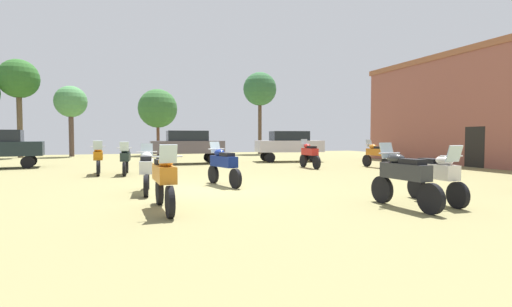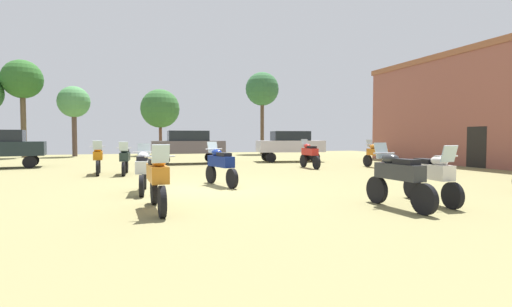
# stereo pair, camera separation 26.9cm
# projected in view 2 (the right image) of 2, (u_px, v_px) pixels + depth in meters

# --- Properties ---
(ground_plane) EXTENTS (44.00, 52.00, 0.02)m
(ground_plane) POSITION_uv_depth(u_px,v_px,m) (210.00, 189.00, 11.89)
(ground_plane) COLOR olive
(motorcycle_1) EXTENTS (0.62, 2.18, 1.51)m
(motorcycle_1) POSITION_uv_depth(u_px,v_px,m) (310.00, 154.00, 19.49)
(motorcycle_1) COLOR black
(motorcycle_1) RESTS_ON ground
(motorcycle_3) EXTENTS (0.62, 2.16, 1.48)m
(motorcycle_3) POSITION_uv_depth(u_px,v_px,m) (377.00, 154.00, 19.70)
(motorcycle_3) COLOR black
(motorcycle_3) RESTS_ON ground
(motorcycle_5) EXTENTS (0.62, 2.27, 1.49)m
(motorcycle_5) POSITION_uv_depth(u_px,v_px,m) (158.00, 178.00, 8.28)
(motorcycle_5) COLOR black
(motorcycle_5) RESTS_ON ground
(motorcycle_6) EXTENTS (0.62, 2.14, 1.44)m
(motorcycle_6) POSITION_uv_depth(u_px,v_px,m) (125.00, 158.00, 16.19)
(motorcycle_6) COLOR black
(motorcycle_6) RESTS_ON ground
(motorcycle_7) EXTENTS (0.76, 2.18, 1.47)m
(motorcycle_7) POSITION_uv_depth(u_px,v_px,m) (220.00, 164.00, 12.52)
(motorcycle_7) COLOR black
(motorcycle_7) RESTS_ON ground
(motorcycle_8) EXTENTS (0.62, 2.07, 1.45)m
(motorcycle_8) POSITION_uv_depth(u_px,v_px,m) (432.00, 175.00, 9.13)
(motorcycle_8) COLOR black
(motorcycle_8) RESTS_ON ground
(motorcycle_9) EXTENTS (0.62, 2.15, 1.49)m
(motorcycle_9) POSITION_uv_depth(u_px,v_px,m) (98.00, 158.00, 16.23)
(motorcycle_9) COLOR black
(motorcycle_9) RESTS_ON ground
(motorcycle_10) EXTENTS (0.62, 2.21, 1.44)m
(motorcycle_10) POSITION_uv_depth(u_px,v_px,m) (143.00, 169.00, 10.98)
(motorcycle_10) COLOR black
(motorcycle_10) RESTS_ON ground
(motorcycle_11) EXTENTS (0.62, 2.17, 1.51)m
(motorcycle_11) POSITION_uv_depth(u_px,v_px,m) (398.00, 176.00, 8.54)
(motorcycle_11) COLOR black
(motorcycle_11) RESTS_ON ground
(car_3) EXTENTS (4.51, 2.37, 2.00)m
(car_3) POSITION_uv_depth(u_px,v_px,m) (290.00, 144.00, 24.61)
(car_3) COLOR black
(car_3) RESTS_ON ground
(car_4) EXTENTS (4.33, 1.87, 2.00)m
(car_4) POSITION_uv_depth(u_px,v_px,m) (188.00, 144.00, 22.65)
(car_4) COLOR black
(car_4) RESTS_ON ground
(tree_1) EXTENTS (2.99, 2.99, 7.64)m
(tree_1) POSITION_uv_depth(u_px,v_px,m) (22.00, 80.00, 29.14)
(tree_1) COLOR brown
(tree_1) RESTS_ON ground
(tree_3) EXTENTS (3.39, 3.39, 5.81)m
(tree_3) POSITION_uv_depth(u_px,v_px,m) (160.00, 109.00, 32.89)
(tree_3) COLOR brown
(tree_3) RESTS_ON ground
(tree_4) EXTENTS (3.17, 3.17, 7.78)m
(tree_4) POSITION_uv_depth(u_px,v_px,m) (262.00, 90.00, 35.57)
(tree_4) COLOR brown
(tree_4) RESTS_ON ground
(tree_6) EXTENTS (2.57, 2.57, 5.80)m
(tree_6) POSITION_uv_depth(u_px,v_px,m) (74.00, 103.00, 30.80)
(tree_6) COLOR brown
(tree_6) RESTS_ON ground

